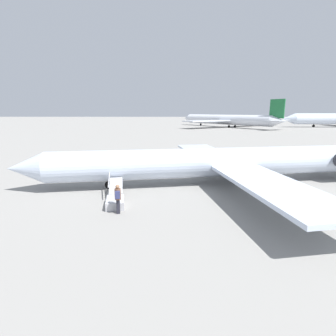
{
  "coord_description": "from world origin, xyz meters",
  "views": [
    {
      "loc": [
        3.33,
        21.01,
        5.83
      ],
      "look_at": [
        3.71,
        1.44,
        1.63
      ],
      "focal_mm": 28.0,
      "sensor_mm": 36.0,
      "label": 1
    }
  ],
  "objects": [
    {
      "name": "ground_plane",
      "position": [
        0.0,
        0.0,
        0.0
      ],
      "size": [
        600.0,
        600.0,
        0.0
      ],
      "primitive_type": "plane",
      "color": "gray"
    },
    {
      "name": "airplane_main",
      "position": [
        -0.89,
        -0.16,
        1.83
      ],
      "size": [
        31.54,
        24.48,
        6.13
      ],
      "rotation": [
        0.0,
        0.0,
        0.18
      ],
      "color": "silver",
      "rests_on": "ground"
    },
    {
      "name": "passenger",
      "position": [
        6.52,
        6.61,
        1.0
      ],
      "size": [
        0.38,
        0.56,
        1.74
      ],
      "rotation": [
        0.0,
        0.0,
        -1.39
      ],
      "color": "#23232D",
      "rests_on": "ground"
    },
    {
      "name": "airplane_far_right",
      "position": [
        -17.18,
        -82.78,
        2.91
      ],
      "size": [
        36.12,
        45.24,
        9.8
      ],
      "rotation": [
        0.0,
        0.0,
        5.32
      ],
      "color": "silver",
      "rests_on": "ground"
    },
    {
      "name": "boarding_stairs",
      "position": [
        7.02,
        5.05,
        0.36
      ],
      "size": [
        1.73,
        4.13,
        1.58
      ],
      "rotation": [
        0.0,
        0.0,
        -1.39
      ],
      "color": "#B2B2B7",
      "rests_on": "ground"
    }
  ]
}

